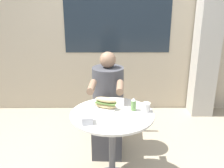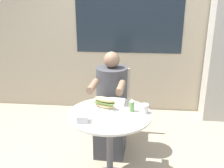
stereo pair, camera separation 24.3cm
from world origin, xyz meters
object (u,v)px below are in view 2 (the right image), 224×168
(sandwich_on_plate, at_px, (105,104))
(condiment_bottle, at_px, (132,105))
(diner_chair, at_px, (115,97))
(seated_diner, at_px, (111,110))
(cafe_table, at_px, (110,133))
(drink_cup, at_px, (144,109))

(sandwich_on_plate, bearing_deg, condiment_bottle, -7.46)
(diner_chair, distance_m, condiment_bottle, 0.91)
(diner_chair, distance_m, seated_diner, 0.35)
(cafe_table, xyz_separation_m, condiment_bottle, (0.19, 0.06, 0.25))
(seated_diner, bearing_deg, diner_chair, -87.97)
(cafe_table, relative_size, drink_cup, 9.14)
(diner_chair, distance_m, sandwich_on_plate, 0.85)
(diner_chair, bearing_deg, sandwich_on_plate, 91.72)
(cafe_table, distance_m, condiment_bottle, 0.32)
(seated_diner, relative_size, condiment_bottle, 9.60)
(diner_chair, bearing_deg, seated_diner, 92.03)
(cafe_table, distance_m, diner_chair, 0.90)
(drink_cup, bearing_deg, cafe_table, -172.94)
(cafe_table, relative_size, condiment_bottle, 6.17)
(diner_chair, height_order, drink_cup, diner_chair)
(drink_cup, bearing_deg, diner_chair, 111.42)
(seated_diner, distance_m, drink_cup, 0.68)
(cafe_table, xyz_separation_m, drink_cup, (0.30, 0.04, 0.24))
(seated_diner, bearing_deg, drink_cup, 126.99)
(diner_chair, relative_size, seated_diner, 0.75)
(sandwich_on_plate, distance_m, drink_cup, 0.37)
(diner_chair, height_order, sandwich_on_plate, diner_chair)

